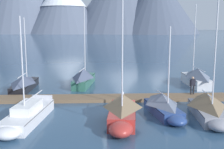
# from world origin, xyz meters

# --- Properties ---
(ground_plane) EXTENTS (700.00, 700.00, 0.00)m
(ground_plane) POSITION_xyz_m (0.00, 0.00, 0.00)
(ground_plane) COLOR #2D4C6B
(mountain_central_massif) EXTENTS (64.80, 64.80, 43.46)m
(mountain_central_massif) POSITION_xyz_m (-20.01, 214.89, 23.15)
(mountain_central_massif) COLOR slate
(mountain_central_massif) RESTS_ON ground
(mountain_east_summit) EXTENTS (66.79, 66.79, 46.78)m
(mountain_east_summit) POSITION_xyz_m (51.08, 202.89, 24.10)
(mountain_east_summit) COLOR #4C566B
(mountain_east_summit) RESTS_ON ground
(dock) EXTENTS (21.45, 3.13, 0.30)m
(dock) POSITION_xyz_m (0.00, 4.00, 0.15)
(dock) COLOR brown
(dock) RESTS_ON ground
(sailboat_nearest_berth) EXTENTS (2.11, 7.44, 7.53)m
(sailboat_nearest_berth) POSITION_xyz_m (-9.01, 9.10, 0.72)
(sailboat_nearest_berth) COLOR black
(sailboat_nearest_berth) RESTS_ON ground
(sailboat_second_berth) EXTENTS (2.95, 7.46, 7.36)m
(sailboat_second_berth) POSITION_xyz_m (-6.69, -1.90, 0.54)
(sailboat_second_berth) COLOR white
(sailboat_second_berth) RESTS_ON ground
(sailboat_mid_dock_port) EXTENTS (2.82, 7.26, 8.85)m
(sailboat_mid_dock_port) POSITION_xyz_m (-2.75, 10.68, 0.93)
(sailboat_mid_dock_port) COLOR #336B56
(sailboat_mid_dock_port) RESTS_ON ground
(sailboat_mid_dock_starboard) EXTENTS (2.70, 6.41, 8.76)m
(sailboat_mid_dock_starboard) POSITION_xyz_m (-0.01, -2.46, 0.89)
(sailboat_mid_dock_starboard) COLOR #B2332D
(sailboat_mid_dock_starboard) RESTS_ON ground
(sailboat_far_berth) EXTENTS (2.24, 5.80, 6.69)m
(sailboat_far_berth) POSITION_xyz_m (3.35, -0.90, 0.74)
(sailboat_far_berth) COLOR navy
(sailboat_far_berth) RESTS_ON ground
(sailboat_outer_slip) EXTENTS (2.59, 6.35, 8.54)m
(sailboat_outer_slip) POSITION_xyz_m (6.41, -1.90, 0.86)
(sailboat_outer_slip) COLOR #93939E
(sailboat_outer_slip) RESTS_ON ground
(sailboat_end_of_dock) EXTENTS (2.18, 7.09, 9.07)m
(sailboat_end_of_dock) POSITION_xyz_m (9.80, 9.55, 0.95)
(sailboat_end_of_dock) COLOR silver
(sailboat_end_of_dock) RESTS_ON ground
(person_on_dock) EXTENTS (0.59, 0.27, 1.69)m
(person_on_dock) POSITION_xyz_m (7.46, 4.20, 1.26)
(person_on_dock) COLOR #232328
(person_on_dock) RESTS_ON dock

